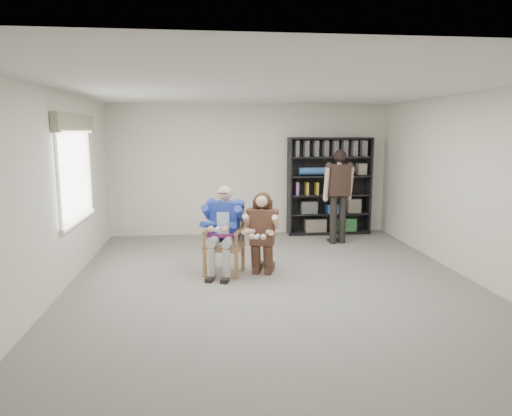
{
  "coord_description": "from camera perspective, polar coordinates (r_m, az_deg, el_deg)",
  "views": [
    {
      "loc": [
        -0.97,
        -6.32,
        2.21
      ],
      "look_at": [
        -0.2,
        0.6,
        1.05
      ],
      "focal_mm": 32.0,
      "sensor_mm": 36.0,
      "label": 1
    }
  ],
  "objects": [
    {
      "name": "armchair",
      "position": [
        7.16,
        -4.01,
        -4.05
      ],
      "size": [
        0.78,
        0.76,
        1.08
      ],
      "primitive_type": null,
      "rotation": [
        0.0,
        0.0,
        -0.3
      ],
      "color": "#AC6535",
      "rests_on": "floor"
    },
    {
      "name": "seated_man",
      "position": [
        7.12,
        -4.02,
        -2.79
      ],
      "size": [
        0.83,
        0.98,
        1.4
      ],
      "primitive_type": null,
      "rotation": [
        0.0,
        0.0,
        -0.3
      ],
      "color": "#1C3B9B",
      "rests_on": "floor"
    },
    {
      "name": "standing_man",
      "position": [
        9.18,
        10.28,
        1.32
      ],
      "size": [
        0.62,
        0.4,
        1.87
      ],
      "primitive_type": null,
      "rotation": [
        0.0,
        0.0,
        0.15
      ],
      "color": "black",
      "rests_on": "floor"
    },
    {
      "name": "bookshelf",
      "position": [
        10.03,
        9.14,
        2.71
      ],
      "size": [
        1.8,
        0.38,
        2.1
      ],
      "primitive_type": null,
      "color": "black",
      "rests_on": "floor"
    },
    {
      "name": "kneeling_woman",
      "position": [
        7.06,
        0.74,
        -3.36
      ],
      "size": [
        0.77,
        0.99,
        1.29
      ],
      "primitive_type": null,
      "rotation": [
        0.0,
        0.0,
        -0.3
      ],
      "color": "#3D2B1B",
      "rests_on": "floor"
    },
    {
      "name": "floor",
      "position": [
        6.76,
        2.28,
        -9.62
      ],
      "size": [
        6.0,
        7.0,
        0.01
      ],
      "primitive_type": "cube",
      "color": "slate",
      "rests_on": "ground"
    },
    {
      "name": "room_shell",
      "position": [
        6.44,
        2.36,
        2.23
      ],
      "size": [
        6.0,
        7.0,
        2.8
      ],
      "primitive_type": null,
      "color": "silver",
      "rests_on": "ground"
    },
    {
      "name": "window_left",
      "position": [
        7.6,
        -21.49,
        4.43
      ],
      "size": [
        0.16,
        2.0,
        1.75
      ],
      "primitive_type": null,
      "color": "silver",
      "rests_on": "room_shell"
    }
  ]
}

